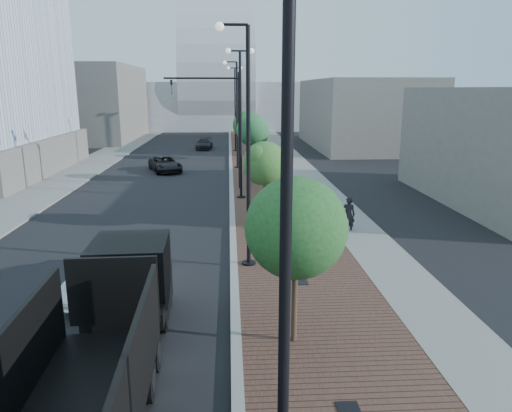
{
  "coord_description": "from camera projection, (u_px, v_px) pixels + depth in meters",
  "views": [
    {
      "loc": [
        -0.12,
        -7.89,
        6.91
      ],
      "look_at": [
        1.0,
        12.0,
        2.0
      ],
      "focal_mm": 33.42,
      "sensor_mm": 36.0,
      "label": 1
    }
  ],
  "objects": [
    {
      "name": "utility_cover_1",
      "position": [
        301.0,
        282.0,
        17.16
      ],
      "size": [
        0.5,
        0.5,
        0.02
      ],
      "primitive_type": "cube",
      "color": "black",
      "rests_on": "sidewalk"
    },
    {
      "name": "tree_1",
      "position": [
        266.0,
        164.0,
        23.16
      ],
      "size": [
        2.24,
        2.16,
        4.47
      ],
      "color": "#382619",
      "rests_on": "ground"
    },
    {
      "name": "concrete_strip",
      "position": [
        292.0,
        158.0,
        48.41
      ],
      "size": [
        2.4,
        140.0,
        0.13
      ],
      "primitive_type": "cube",
      "color": "slate",
      "rests_on": "ground"
    },
    {
      "name": "convention_center",
      "position": [
        219.0,
        94.0,
        90.16
      ],
      "size": [
        50.0,
        30.0,
        50.0
      ],
      "color": "#9C9FA5",
      "rests_on": "ground"
    },
    {
      "name": "tree_3",
      "position": [
        247.0,
        125.0,
        46.41
      ],
      "size": [
        2.69,
        2.69,
        4.8
      ],
      "color": "#382619",
      "rests_on": "ground"
    },
    {
      "name": "streetlight_2",
      "position": [
        241.0,
        124.0,
        29.52
      ],
      "size": [
        1.72,
        0.56,
        9.28
      ],
      "color": "black",
      "rests_on": "ground"
    },
    {
      "name": "curb",
      "position": [
        231.0,
        158.0,
        48.07
      ],
      "size": [
        0.3,
        140.0,
        0.14
      ],
      "primitive_type": "cube",
      "color": "gray",
      "rests_on": "ground"
    },
    {
      "name": "commercial_block_nw",
      "position": [
        83.0,
        103.0,
        65.19
      ],
      "size": [
        14.0,
        20.0,
        10.0
      ],
      "primitive_type": "cube",
      "color": "#68645D",
      "rests_on": "ground"
    },
    {
      "name": "streetlight_1",
      "position": [
        245.0,
        159.0,
        17.99
      ],
      "size": [
        1.44,
        0.56,
        9.21
      ],
      "color": "black",
      "rests_on": "ground"
    },
    {
      "name": "sidewalk",
      "position": [
        265.0,
        158.0,
        48.26
      ],
      "size": [
        7.0,
        140.0,
        0.12
      ],
      "primitive_type": "cube",
      "color": "#4C2D23",
      "rests_on": "ground"
    },
    {
      "name": "streetlight_3",
      "position": [
        236.0,
        119.0,
        41.26
      ],
      "size": [
        1.44,
        0.56,
        9.21
      ],
      "color": "black",
      "rests_on": "ground"
    },
    {
      "name": "dark_car_far",
      "position": [
        204.0,
        144.0,
        56.05
      ],
      "size": [
        1.96,
        4.36,
        1.24
      ],
      "primitive_type": "imported",
      "rotation": [
        0.0,
        0.0,
        -0.05
      ],
      "color": "black",
      "rests_on": "ground"
    },
    {
      "name": "dump_truck",
      "position": [
        108.0,
        341.0,
        10.95
      ],
      "size": [
        2.65,
        13.38,
        3.0
      ],
      "rotation": [
        0.0,
        0.0,
        0.04
      ],
      "color": "black",
      "rests_on": "ground"
    },
    {
      "name": "west_sidewalk",
      "position": [
        100.0,
        160.0,
        47.36
      ],
      "size": [
        4.0,
        140.0,
        0.12
      ],
      "primitive_type": "cube",
      "color": "slate",
      "rests_on": "ground"
    },
    {
      "name": "utility_cover_2",
      "position": [
        273.0,
        208.0,
        27.83
      ],
      "size": [
        0.5,
        0.5,
        0.02
      ],
      "primitive_type": "cube",
      "color": "black",
      "rests_on": "sidewalk"
    },
    {
      "name": "dark_car_mid",
      "position": [
        165.0,
        164.0,
        40.76
      ],
      "size": [
        3.62,
        5.16,
        1.31
      ],
      "primitive_type": "imported",
      "rotation": [
        0.0,
        0.0,
        0.34
      ],
      "color": "black",
      "rests_on": "ground"
    },
    {
      "name": "commercial_block_ne",
      "position": [
        362.0,
        114.0,
        57.7
      ],
      "size": [
        12.0,
        22.0,
        8.0
      ],
      "primitive_type": "cube",
      "color": "slate",
      "rests_on": "ground"
    },
    {
      "name": "traffic_mast",
      "position": [
        226.0,
        118.0,
        32.34
      ],
      "size": [
        5.09,
        0.2,
        8.0
      ],
      "color": "black",
      "rests_on": "ground"
    },
    {
      "name": "streetlight_0",
      "position": [
        285.0,
        253.0,
        6.25
      ],
      "size": [
        1.72,
        0.56,
        9.28
      ],
      "color": "black",
      "rests_on": "ground"
    },
    {
      "name": "pedestrian",
      "position": [
        348.0,
        215.0,
        23.36
      ],
      "size": [
        0.73,
        0.56,
        1.8
      ],
      "primitive_type": "imported",
      "rotation": [
        0.0,
        0.0,
        2.92
      ],
      "color": "black",
      "rests_on": "ground"
    },
    {
      "name": "streetlight_4",
      "position": [
        235.0,
        108.0,
        52.78
      ],
      "size": [
        1.72,
        0.56,
        9.28
      ],
      "color": "black",
      "rests_on": "ground"
    },
    {
      "name": "utility_cover_0",
      "position": [
        348.0,
        409.0,
        10.38
      ],
      "size": [
        0.5,
        0.5,
        0.02
      ],
      "primitive_type": "cube",
      "color": "black",
      "rests_on": "sidewalk"
    },
    {
      "name": "tree_0",
      "position": [
        298.0,
        228.0,
        12.5
      ],
      "size": [
        2.71,
        2.71,
        4.73
      ],
      "color": "#382619",
      "rests_on": "ground"
    },
    {
      "name": "tree_2",
      "position": [
        253.0,
        130.0,
        34.64
      ],
      "size": [
        2.42,
        2.37,
        5.2
      ],
      "color": "#382619",
      "rests_on": "ground"
    },
    {
      "name": "white_sedan",
      "position": [
        115.0,
        270.0,
        16.59
      ],
      "size": [
        2.67,
        5.01,
        1.57
      ],
      "primitive_type": "imported",
      "rotation": [
        0.0,
        0.0,
        -0.22
      ],
      "color": "white",
      "rests_on": "ground"
    }
  ]
}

